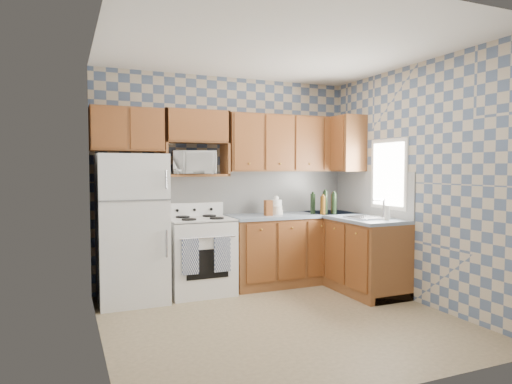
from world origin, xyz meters
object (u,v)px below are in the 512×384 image
Objects in this scene: stove_body at (200,256)px; refrigerator at (132,228)px; electric_kettle at (276,207)px; microwave at (194,163)px.

refrigerator is at bearing -178.22° from stove_body.
stove_body is 1.20m from electric_kettle.
refrigerator is 8.92× the size of electric_kettle.
electric_kettle is at bearing 3.31° from stove_body.
electric_kettle is (1.86, 0.09, 0.17)m from refrigerator.
refrigerator is at bearing -177.35° from electric_kettle.
stove_body is 4.78× the size of electric_kettle.
microwave reaches higher than stove_body.
refrigerator is 3.29× the size of microwave.
electric_kettle is (1.06, 0.06, 0.56)m from stove_body.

